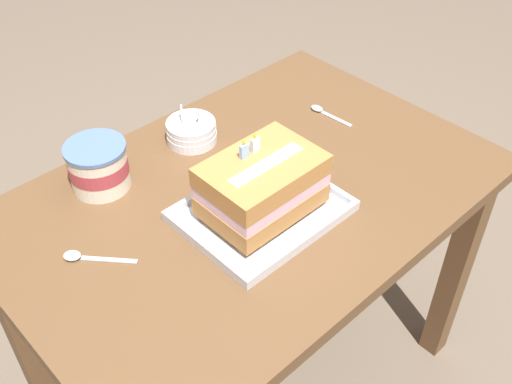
# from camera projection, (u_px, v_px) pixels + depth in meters

# --- Properties ---
(ground_plane) EXTENTS (8.00, 8.00, 0.00)m
(ground_plane) POSITION_uv_depth(u_px,v_px,m) (252.00, 377.00, 1.86)
(ground_plane) COLOR #6B5B4C
(dining_table) EXTENTS (1.11, 0.74, 0.76)m
(dining_table) POSITION_uv_depth(u_px,v_px,m) (251.00, 227.00, 1.44)
(dining_table) COLOR brown
(dining_table) RESTS_ON ground_plane
(foil_tray) EXTENTS (0.33, 0.27, 0.02)m
(foil_tray) POSITION_uv_depth(u_px,v_px,m) (262.00, 212.00, 1.30)
(foil_tray) COLOR silver
(foil_tray) RESTS_ON dining_table
(birthday_cake) EXTENTS (0.24, 0.17, 0.16)m
(birthday_cake) POSITION_uv_depth(u_px,v_px,m) (262.00, 185.00, 1.25)
(birthday_cake) COLOR #B97C40
(birthday_cake) RESTS_ON foil_tray
(bowl_stack) EXTENTS (0.12, 0.12, 0.10)m
(bowl_stack) POSITION_uv_depth(u_px,v_px,m) (191.00, 131.00, 1.49)
(bowl_stack) COLOR white
(bowl_stack) RESTS_ON dining_table
(ice_cream_tub) EXTENTS (0.14, 0.14, 0.11)m
(ice_cream_tub) POSITION_uv_depth(u_px,v_px,m) (98.00, 166.00, 1.34)
(ice_cream_tub) COLOR silver
(ice_cream_tub) RESTS_ON dining_table
(serving_spoon_near_tray) EXTENTS (0.11, 0.12, 0.01)m
(serving_spoon_near_tray) POSITION_uv_depth(u_px,v_px,m) (79.00, 256.00, 1.21)
(serving_spoon_near_tray) COLOR silver
(serving_spoon_near_tray) RESTS_ON dining_table
(serving_spoon_by_bowls) EXTENTS (0.03, 0.13, 0.01)m
(serving_spoon_by_bowls) POSITION_uv_depth(u_px,v_px,m) (321.00, 111.00, 1.60)
(serving_spoon_by_bowls) COLOR silver
(serving_spoon_by_bowls) RESTS_ON dining_table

